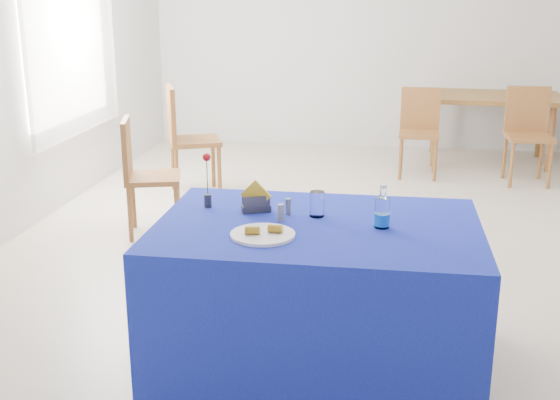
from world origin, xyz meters
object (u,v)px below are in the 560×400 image
object	(u,v)px
plate	(263,235)
chair_win_a	(141,169)
oak_table	(491,102)
chair_bg_right	(528,128)
water_bottle	(382,213)
chair_bg_left	(419,125)
blue_table	(317,294)
chair_win_b	(184,133)

from	to	relation	value
plate	chair_win_a	size ratio (longest dim) A/B	0.33
oak_table	chair_bg_right	size ratio (longest dim) A/B	1.63
water_bottle	chair_bg_left	world-z (taller)	water_bottle
blue_table	oak_table	size ratio (longest dim) A/B	1.03
oak_table	chair_win_a	xyz separation A→B (m)	(-3.01, -2.96, -0.14)
plate	chair_win_b	bearing A→B (deg)	112.41
plate	oak_table	bearing A→B (deg)	71.17
chair_win_a	blue_table	bearing A→B (deg)	-154.93
blue_table	chair_bg_left	distance (m)	4.09
chair_win_b	chair_win_a	bearing A→B (deg)	157.18
chair_win_b	blue_table	bearing A→B (deg)	-174.64
plate	blue_table	xyz separation A→B (m)	(0.24, 0.22, -0.39)
blue_table	chair_bg_left	size ratio (longest dim) A/B	1.77
blue_table	chair_bg_left	world-z (taller)	chair_bg_left
chair_win_b	oak_table	bearing A→B (deg)	-81.31
chair_bg_left	chair_bg_right	world-z (taller)	chair_bg_right
blue_table	chair_bg_right	xyz separation A→B (m)	(1.71, 3.92, 0.17)
oak_table	chair_bg_right	distance (m)	0.88
chair_bg_right	chair_win_b	distance (m)	3.40
oak_table	chair_bg_right	bearing A→B (deg)	-72.87
plate	blue_table	world-z (taller)	plate
chair_bg_left	chair_win_a	distance (m)	3.15
chair_bg_left	chair_bg_right	distance (m)	1.06
oak_table	water_bottle	bearing A→B (deg)	-103.54
blue_table	chair_win_b	bearing A→B (deg)	117.64
oak_table	chair_bg_left	bearing A→B (deg)	-138.36
blue_table	water_bottle	size ratio (longest dim) A/B	7.44
water_bottle	blue_table	bearing A→B (deg)	179.22
chair_bg_left	chair_win_b	world-z (taller)	chair_win_b
oak_table	chair_win_a	distance (m)	4.22
plate	chair_bg_left	bearing A→B (deg)	78.16
chair_win_a	chair_bg_left	bearing A→B (deg)	-60.44
plate	chair_bg_left	distance (m)	4.35
water_bottle	chair_win_b	size ratio (longest dim) A/B	0.21
oak_table	chair_win_a	size ratio (longest dim) A/B	1.67
blue_table	oak_table	bearing A→B (deg)	72.94
chair_win_b	plate	bearing A→B (deg)	-179.87
chair_win_a	chair_win_b	world-z (taller)	chair_win_b
chair_win_a	chair_win_b	xyz separation A→B (m)	(0.01, 1.16, 0.06)
water_bottle	chair_bg_right	distance (m)	4.18
water_bottle	oak_table	world-z (taller)	water_bottle
water_bottle	chair_win_a	size ratio (longest dim) A/B	0.23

